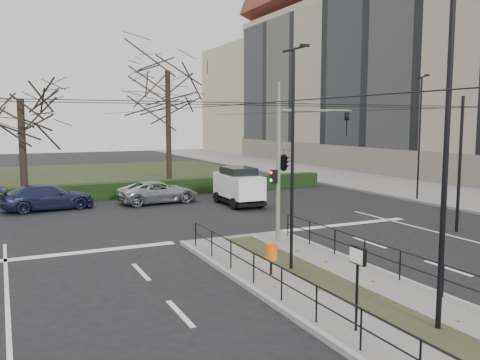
{
  "coord_description": "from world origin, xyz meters",
  "views": [
    {
      "loc": [
        -8.66,
        -13.99,
        4.9
      ],
      "look_at": [
        1.52,
        7.57,
        2.14
      ],
      "focal_mm": 38.0,
      "sensor_mm": 36.0,
      "label": 1
    }
  ],
  "objects_px": {
    "streetlamp_sidewalk": "(420,136)",
    "bare_tree_near": "(20,106)",
    "white_van": "(238,185)",
    "parked_car_third": "(48,197)",
    "traffic_light": "(286,159)",
    "parked_car_fourth": "(159,192)",
    "info_panel": "(357,265)",
    "litter_bin": "(271,252)",
    "streetlamp_median_near": "(447,137)",
    "bare_tree_center": "(168,79)",
    "streetlamp_median_far": "(293,157)"
  },
  "relations": [
    {
      "from": "streetlamp_median_far",
      "to": "streetlamp_median_near",
      "type": "bearing_deg",
      "value": -83.76
    },
    {
      "from": "streetlamp_sidewalk",
      "to": "bare_tree_center",
      "type": "relative_size",
      "value": 0.64
    },
    {
      "from": "white_van",
      "to": "parked_car_third",
      "type": "bearing_deg",
      "value": 163.42
    },
    {
      "from": "info_panel",
      "to": "streetlamp_median_far",
      "type": "distance_m",
      "value": 5.41
    },
    {
      "from": "info_panel",
      "to": "white_van",
      "type": "height_order",
      "value": "white_van"
    },
    {
      "from": "streetlamp_median_far",
      "to": "info_panel",
      "type": "bearing_deg",
      "value": -103.96
    },
    {
      "from": "streetlamp_median_near",
      "to": "bare_tree_near",
      "type": "relative_size",
      "value": 1.05
    },
    {
      "from": "bare_tree_near",
      "to": "parked_car_third",
      "type": "bearing_deg",
      "value": -77.59
    },
    {
      "from": "streetlamp_median_far",
      "to": "streetlamp_sidewalk",
      "type": "xyz_separation_m",
      "value": [
        14.82,
        9.61,
        0.22
      ]
    },
    {
      "from": "white_van",
      "to": "parked_car_fourth",
      "type": "bearing_deg",
      "value": 145.14
    },
    {
      "from": "litter_bin",
      "to": "streetlamp_median_near",
      "type": "bearing_deg",
      "value": -74.08
    },
    {
      "from": "streetlamp_median_near",
      "to": "bare_tree_center",
      "type": "bearing_deg",
      "value": 83.49
    },
    {
      "from": "info_panel",
      "to": "white_van",
      "type": "xyz_separation_m",
      "value": [
        5.36,
        17.77,
        -0.5
      ]
    },
    {
      "from": "info_panel",
      "to": "white_van",
      "type": "relative_size",
      "value": 0.47
    },
    {
      "from": "litter_bin",
      "to": "parked_car_fourth",
      "type": "relative_size",
      "value": 0.21
    },
    {
      "from": "info_panel",
      "to": "streetlamp_median_near",
      "type": "xyz_separation_m",
      "value": [
        1.81,
        -0.72,
        2.88
      ]
    },
    {
      "from": "traffic_light",
      "to": "parked_car_fourth",
      "type": "xyz_separation_m",
      "value": [
        -1.69,
        12.16,
        -2.75
      ]
    },
    {
      "from": "info_panel",
      "to": "parked_car_fourth",
      "type": "xyz_separation_m",
      "value": [
        1.34,
        20.57,
        -1.01
      ]
    },
    {
      "from": "parked_car_third",
      "to": "white_van",
      "type": "relative_size",
      "value": 1.19
    },
    {
      "from": "white_van",
      "to": "bare_tree_center",
      "type": "height_order",
      "value": "bare_tree_center"
    },
    {
      "from": "streetlamp_median_near",
      "to": "bare_tree_near",
      "type": "distance_m",
      "value": 27.26
    },
    {
      "from": "parked_car_third",
      "to": "white_van",
      "type": "bearing_deg",
      "value": -112.77
    },
    {
      "from": "streetlamp_sidewalk",
      "to": "white_van",
      "type": "xyz_separation_m",
      "value": [
        -10.66,
        3.33,
        -2.82
      ]
    },
    {
      "from": "streetlamp_sidewalk",
      "to": "white_van",
      "type": "relative_size",
      "value": 1.83
    },
    {
      "from": "info_panel",
      "to": "white_van",
      "type": "bearing_deg",
      "value": 73.21
    },
    {
      "from": "parked_car_third",
      "to": "bare_tree_near",
      "type": "xyz_separation_m",
      "value": [
        -1.0,
        4.56,
        5.12
      ]
    },
    {
      "from": "litter_bin",
      "to": "info_panel",
      "type": "distance_m",
      "value": 4.65
    },
    {
      "from": "streetlamp_median_far",
      "to": "parked_car_third",
      "type": "relative_size",
      "value": 1.45
    },
    {
      "from": "info_panel",
      "to": "bare_tree_near",
      "type": "distance_m",
      "value": 26.4
    },
    {
      "from": "traffic_light",
      "to": "streetlamp_median_near",
      "type": "bearing_deg",
      "value": -97.66
    },
    {
      "from": "parked_car_third",
      "to": "white_van",
      "type": "height_order",
      "value": "white_van"
    },
    {
      "from": "litter_bin",
      "to": "parked_car_fourth",
      "type": "xyz_separation_m",
      "value": [
        1.04,
        16.0,
        -0.19
      ]
    },
    {
      "from": "streetlamp_median_far",
      "to": "white_van",
      "type": "xyz_separation_m",
      "value": [
        4.16,
        12.94,
        -2.61
      ]
    },
    {
      "from": "litter_bin",
      "to": "streetlamp_median_far",
      "type": "xyz_separation_m",
      "value": [
        0.9,
        0.26,
        2.92
      ]
    },
    {
      "from": "traffic_light",
      "to": "bare_tree_near",
      "type": "bearing_deg",
      "value": 117.79
    },
    {
      "from": "litter_bin",
      "to": "info_panel",
      "type": "relative_size",
      "value": 0.52
    },
    {
      "from": "parked_car_third",
      "to": "bare_tree_near",
      "type": "bearing_deg",
      "value": 6.21
    },
    {
      "from": "white_van",
      "to": "bare_tree_center",
      "type": "relative_size",
      "value": 0.35
    },
    {
      "from": "streetlamp_median_near",
      "to": "traffic_light",
      "type": "bearing_deg",
      "value": 82.34
    },
    {
      "from": "traffic_light",
      "to": "litter_bin",
      "type": "bearing_deg",
      "value": -125.53
    },
    {
      "from": "litter_bin",
      "to": "streetlamp_median_far",
      "type": "distance_m",
      "value": 3.07
    },
    {
      "from": "traffic_light",
      "to": "parked_car_fourth",
      "type": "relative_size",
      "value": 1.17
    },
    {
      "from": "streetlamp_sidewalk",
      "to": "white_van",
      "type": "bearing_deg",
      "value": 162.65
    },
    {
      "from": "traffic_light",
      "to": "bare_tree_center",
      "type": "relative_size",
      "value": 0.47
    },
    {
      "from": "litter_bin",
      "to": "info_panel",
      "type": "height_order",
      "value": "info_panel"
    },
    {
      "from": "traffic_light",
      "to": "streetlamp_sidewalk",
      "type": "relative_size",
      "value": 0.74
    },
    {
      "from": "streetlamp_median_near",
      "to": "parked_car_fourth",
      "type": "xyz_separation_m",
      "value": [
        -0.47,
        21.29,
        -3.88
      ]
    },
    {
      "from": "parked_car_fourth",
      "to": "bare_tree_center",
      "type": "distance_m",
      "value": 14.25
    },
    {
      "from": "streetlamp_sidewalk",
      "to": "bare_tree_near",
      "type": "xyz_separation_m",
      "value": [
        -21.94,
        10.95,
        1.84
      ]
    },
    {
      "from": "streetlamp_sidewalk",
      "to": "bare_tree_center",
      "type": "xyz_separation_m",
      "value": [
        -10.5,
        17.35,
        4.39
      ]
    }
  ]
}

